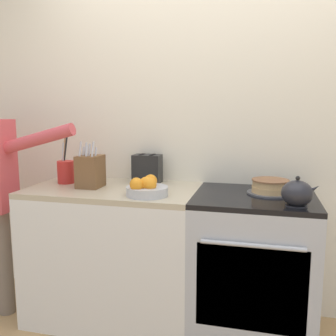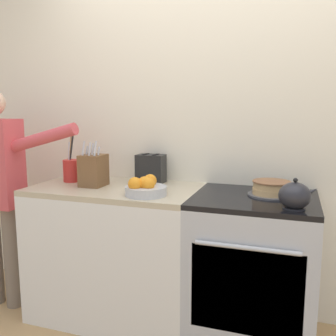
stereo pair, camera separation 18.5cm
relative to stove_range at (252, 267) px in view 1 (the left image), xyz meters
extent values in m
cube|color=silver|center=(-0.28, 0.35, 0.85)|extent=(8.00, 0.04, 2.60)
cube|color=white|center=(-0.91, 0.00, -0.02)|extent=(1.10, 0.65, 0.87)
cube|color=#BCAD8E|center=(-0.91, 0.00, 0.43)|extent=(1.10, 0.65, 0.03)
cube|color=#B7BABF|center=(0.00, 0.00, -0.02)|extent=(0.72, 0.65, 0.88)
cube|color=black|center=(0.00, -0.31, 0.01)|extent=(0.59, 0.01, 0.48)
cylinder|color=#B7BABF|center=(0.00, -0.34, 0.26)|extent=(0.54, 0.02, 0.02)
cube|color=black|center=(0.00, 0.00, 0.44)|extent=(0.72, 0.65, 0.03)
cylinder|color=#4C4C51|center=(0.09, 0.06, 0.46)|extent=(0.27, 0.27, 0.01)
cylinder|color=tan|center=(0.09, 0.06, 0.48)|extent=(0.22, 0.22, 0.04)
cylinder|color=tan|center=(0.09, 0.06, 0.52)|extent=(0.21, 0.21, 0.04)
cylinder|color=brown|center=(0.09, 0.06, 0.54)|extent=(0.22, 0.22, 0.01)
cylinder|color=#232328|center=(0.22, -0.20, 0.46)|extent=(0.11, 0.11, 0.01)
ellipsoid|color=#232328|center=(0.22, -0.20, 0.52)|extent=(0.16, 0.16, 0.14)
cone|color=#232328|center=(0.30, -0.20, 0.55)|extent=(0.08, 0.04, 0.07)
sphere|color=black|center=(0.22, -0.20, 0.60)|extent=(0.02, 0.02, 0.02)
cube|color=brown|center=(-1.06, -0.02, 0.56)|extent=(0.15, 0.17, 0.21)
cylinder|color=#B2B2B7|center=(-1.10, -0.07, 0.71)|extent=(0.01, 0.04, 0.10)
cylinder|color=#B2B2B7|center=(-1.06, -0.06, 0.70)|extent=(0.01, 0.03, 0.07)
cylinder|color=#B2B2B7|center=(-1.01, -0.07, 0.71)|extent=(0.01, 0.04, 0.10)
cylinder|color=#B2B2B7|center=(-1.10, -0.02, 0.69)|extent=(0.01, 0.03, 0.06)
cylinder|color=#B2B2B7|center=(-1.06, -0.02, 0.70)|extent=(0.01, 0.04, 0.08)
cylinder|color=#B2B2B7|center=(-1.01, -0.02, 0.69)|extent=(0.01, 0.03, 0.06)
cylinder|color=#B2B2B7|center=(-1.10, 0.01, 0.70)|extent=(0.01, 0.04, 0.08)
cylinder|color=red|center=(-1.29, 0.07, 0.53)|extent=(0.12, 0.12, 0.15)
cylinder|color=black|center=(-1.30, 0.09, 0.64)|extent=(0.04, 0.04, 0.27)
cylinder|color=#A37A51|center=(-1.31, 0.08, 0.65)|extent=(0.04, 0.06, 0.29)
cylinder|color=#B7BABF|center=(-1.31, 0.07, 0.62)|extent=(0.02, 0.04, 0.23)
cylinder|color=#B7BABF|center=(-0.62, -0.16, 0.48)|extent=(0.25, 0.25, 0.05)
sphere|color=orange|center=(-0.60, -0.19, 0.53)|extent=(0.08, 0.08, 0.08)
sphere|color=orange|center=(-0.62, -0.10, 0.53)|extent=(0.08, 0.08, 0.08)
sphere|color=orange|center=(-0.67, -0.22, 0.53)|extent=(0.08, 0.08, 0.08)
sphere|color=orange|center=(-0.62, -0.18, 0.53)|extent=(0.08, 0.08, 0.08)
sphere|color=orange|center=(-0.68, -0.19, 0.53)|extent=(0.07, 0.07, 0.07)
cube|color=black|center=(-0.74, 0.22, 0.55)|extent=(0.19, 0.13, 0.20)
cube|color=black|center=(-0.78, 0.22, 0.65)|extent=(0.02, 0.09, 0.00)
cube|color=black|center=(-0.70, 0.22, 0.65)|extent=(0.02, 0.09, 0.00)
cube|color=black|center=(-0.85, 0.22, 0.59)|extent=(0.02, 0.02, 0.01)
cylinder|color=#7A6B5B|center=(-1.67, -0.15, -0.08)|extent=(0.11, 0.11, 0.74)
cylinder|color=#D14C51|center=(-1.36, -0.15, 0.77)|extent=(0.52, 0.08, 0.21)
camera|label=1|loc=(0.03, -2.25, 0.97)|focal=40.00mm
camera|label=2|loc=(0.20, -2.20, 0.97)|focal=40.00mm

